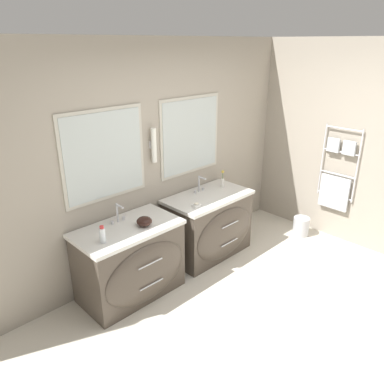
# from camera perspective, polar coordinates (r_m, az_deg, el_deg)

# --- Properties ---
(ground_plane) EXTENTS (16.00, 16.00, 0.00)m
(ground_plane) POSITION_cam_1_polar(r_m,az_deg,el_deg) (3.89, 14.23, -19.66)
(ground_plane) COLOR beige
(wall_back) EXTENTS (5.72, 0.14, 2.60)m
(wall_back) POSITION_cam_1_polar(r_m,az_deg,el_deg) (4.32, -5.26, 5.25)
(wall_back) COLOR #9E9384
(wall_back) RESTS_ON ground_plane
(wall_right) EXTENTS (0.13, 3.73, 2.60)m
(wall_right) POSITION_cam_1_polar(r_m,az_deg,el_deg) (5.33, 20.17, 7.06)
(wall_right) COLOR #9E9384
(wall_right) RESTS_ON ground_plane
(vanity_left) EXTENTS (1.08, 0.68, 0.80)m
(vanity_left) POSITION_cam_1_polar(r_m,az_deg,el_deg) (4.02, -9.17, -10.45)
(vanity_left) COLOR #4C4238
(vanity_left) RESTS_ON ground_plane
(vanity_right) EXTENTS (1.08, 0.68, 0.80)m
(vanity_right) POSITION_cam_1_polar(r_m,az_deg,el_deg) (4.71, 2.76, -5.06)
(vanity_right) COLOR #4C4238
(vanity_right) RESTS_ON ground_plane
(faucet_left) EXTENTS (0.17, 0.13, 0.21)m
(faucet_left) POSITION_cam_1_polar(r_m,az_deg,el_deg) (3.92, -11.19, -3.22)
(faucet_left) COLOR silver
(faucet_left) RESTS_ON vanity_left
(faucet_right) EXTENTS (0.17, 0.13, 0.21)m
(faucet_right) POSITION_cam_1_polar(r_m,az_deg,el_deg) (4.62, 1.19, 1.17)
(faucet_right) COLOR silver
(faucet_right) RESTS_ON vanity_right
(toiletry_bottle) EXTENTS (0.06, 0.06, 0.17)m
(toiletry_bottle) POSITION_cam_1_polar(r_m,az_deg,el_deg) (3.59, -13.49, -6.37)
(toiletry_bottle) COLOR silver
(toiletry_bottle) RESTS_ON vanity_left
(amenity_bowl) EXTENTS (0.16, 0.16, 0.10)m
(amenity_bowl) POSITION_cam_1_polar(r_m,az_deg,el_deg) (3.84, -7.29, -4.46)
(amenity_bowl) COLOR black
(amenity_bowl) RESTS_ON vanity_left
(flower_vase) EXTENTS (0.04, 0.04, 0.23)m
(flower_vase) POSITION_cam_1_polar(r_m,az_deg,el_deg) (4.81, 4.67, 1.76)
(flower_vase) COLOR silver
(flower_vase) RESTS_ON vanity_right
(soap_dish) EXTENTS (0.10, 0.07, 0.04)m
(soap_dish) POSITION_cam_1_polar(r_m,az_deg,el_deg) (4.25, 0.69, -1.98)
(soap_dish) COLOR white
(soap_dish) RESTS_ON vanity_right
(waste_bin) EXTENTS (0.22, 0.22, 0.26)m
(waste_bin) POSITION_cam_1_polar(r_m,az_deg,el_deg) (5.49, 16.29, -4.98)
(waste_bin) COLOR #B7B7BC
(waste_bin) RESTS_ON ground_plane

